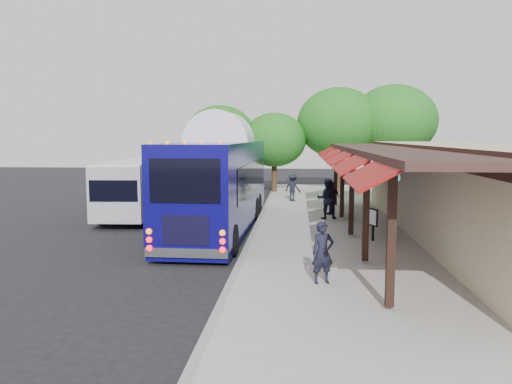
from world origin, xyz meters
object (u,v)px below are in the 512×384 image
at_px(ped_d, 293,187).
at_px(coach_bus, 220,179).
at_px(ped_a, 323,253).
at_px(sign_board, 373,219).
at_px(city_bus, 144,183).
at_px(ped_c, 332,198).
at_px(ped_b, 327,199).

bearing_deg(ped_d, coach_bus, 104.79).
height_order(ped_a, sign_board, ped_a).
xyz_separation_m(city_bus, ped_c, (9.46, -0.80, -0.56)).
distance_m(coach_bus, ped_a, 8.89).
bearing_deg(ped_d, ped_a, 127.70).
xyz_separation_m(coach_bus, ped_b, (4.54, 2.21, -1.04)).
height_order(city_bus, ped_c, city_bus).
bearing_deg(ped_d, sign_board, 139.97).
relative_size(city_bus, ped_c, 6.39).
xyz_separation_m(ped_c, ped_d, (-1.92, 4.80, -0.01)).
height_order(ped_a, ped_b, ped_b).
distance_m(coach_bus, sign_board, 6.56).
distance_m(ped_b, sign_board, 4.94).
bearing_deg(sign_board, coach_bus, 133.24).
bearing_deg(coach_bus, ped_a, -62.97).
xyz_separation_m(city_bus, ped_d, (7.54, 4.01, -0.57)).
height_order(ped_c, ped_d, ped_c).
xyz_separation_m(ped_b, sign_board, (1.40, -4.74, -0.13)).
bearing_deg(ped_c, ped_a, 48.06).
relative_size(coach_bus, city_bus, 1.20).
bearing_deg(ped_d, ped_b, 139.32).
height_order(ped_b, sign_board, ped_b).
bearing_deg(sign_board, city_bus, 123.68).
relative_size(ped_c, sign_board, 1.37).
bearing_deg(ped_c, sign_board, 63.32).
bearing_deg(ped_a, coach_bus, 99.10).
relative_size(ped_d, sign_board, 1.35).
bearing_deg(coach_bus, sign_board, -22.09).
xyz_separation_m(ped_a, ped_c, (0.98, 11.35, 0.00)).
bearing_deg(sign_board, ped_d, 81.92).
distance_m(ped_a, sign_board, 5.77).
bearing_deg(ped_a, ped_b, 69.29).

